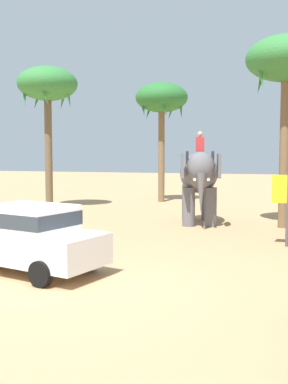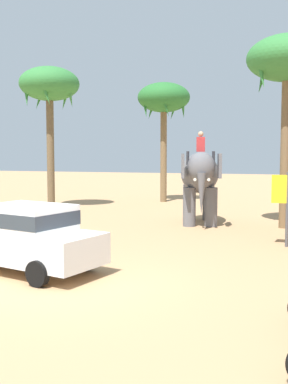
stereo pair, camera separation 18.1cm
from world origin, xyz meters
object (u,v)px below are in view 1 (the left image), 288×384
at_px(palm_tree_near_hut, 48,87).
at_px(palm_tree_behind_elephant, 162,101).
at_px(signboard_yellow, 288,194).
at_px(car_sedan_foreground, 28,235).
at_px(elephant_with_mahout, 199,177).
at_px(palm_tree_left_of_road, 287,64).

bearing_deg(palm_tree_near_hut, palm_tree_behind_elephant, 47.93).
bearing_deg(palm_tree_near_hut, signboard_yellow, -29.16).
distance_m(car_sedan_foreground, signboard_yellow, 8.20).
relative_size(elephant_with_mahout, palm_tree_near_hut, 0.53).
relative_size(elephant_with_mahout, signboard_yellow, 1.67).
relative_size(palm_tree_behind_elephant, palm_tree_near_hut, 0.96).
xyz_separation_m(car_sedan_foreground, elephant_with_mahout, (2.53, 9.28, 1.06)).
distance_m(car_sedan_foreground, palm_tree_left_of_road, 12.39).
height_order(elephant_with_mahout, palm_tree_near_hut, palm_tree_near_hut).
height_order(palm_tree_behind_elephant, palm_tree_left_of_road, palm_tree_left_of_road).
bearing_deg(elephant_with_mahout, car_sedan_foreground, -105.27).
bearing_deg(palm_tree_left_of_road, signboard_yellow, -87.09).
bearing_deg(palm_tree_left_of_road, palm_tree_behind_elephant, 131.70).
bearing_deg(palm_tree_left_of_road, car_sedan_foreground, -122.65).
bearing_deg(palm_tree_behind_elephant, signboard_yellow, -58.22).
xyz_separation_m(elephant_with_mahout, signboard_yellow, (3.64, -3.94, -0.30)).
xyz_separation_m(car_sedan_foreground, palm_tree_left_of_road, (5.97, 9.32, 5.57)).
bearing_deg(palm_tree_near_hut, elephant_with_mahout, -18.84).
height_order(car_sedan_foreground, palm_tree_left_of_road, palm_tree_left_of_road).
bearing_deg(palm_tree_left_of_road, elephant_with_mahout, -179.45).
height_order(elephant_with_mahout, palm_tree_left_of_road, palm_tree_left_of_road).
height_order(car_sedan_foreground, elephant_with_mahout, elephant_with_mahout).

